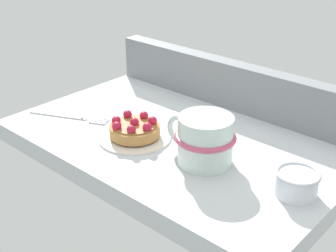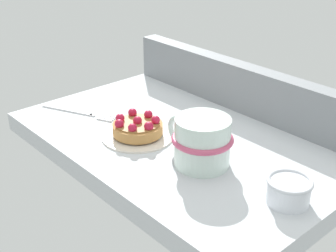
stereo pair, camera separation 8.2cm
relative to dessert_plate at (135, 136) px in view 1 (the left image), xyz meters
The scene contains 7 objects.
ground_plane 8.58cm from the dessert_plate, 48.57° to the left, with size 64.37×40.70×3.77cm, color silver.
window_rail_back 25.65cm from the dessert_plate, 77.45° to the left, with size 63.08×3.87×9.97cm, color gray.
dessert_plate is the anchor object (origin of this frame).
raspberry_tart 1.74cm from the dessert_plate, 101.93° to the right, with size 9.60×9.60×3.58cm.
coffee_mug 15.79cm from the dessert_plate, ahead, with size 13.71×10.52×8.56cm.
dessert_fork 16.96cm from the dessert_plate, behind, with size 16.72×8.91×0.60cm.
sugar_bowl 32.03cm from the dessert_plate, ahead, with size 6.89×6.89×3.93cm.
Camera 1 is at (51.53, -60.36, 41.08)cm, focal length 49.72 mm.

